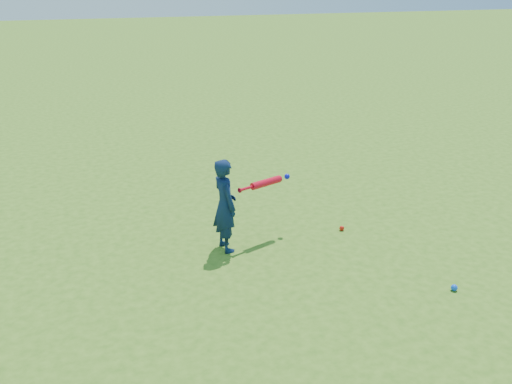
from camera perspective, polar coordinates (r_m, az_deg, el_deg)
ground at (r=6.90m, az=-8.34°, el=-7.60°), size 80.00×80.00×0.00m
child at (r=7.05m, az=-3.12°, el=-1.33°), size 0.35×0.47×1.20m
ground_ball_red at (r=7.85m, az=8.58°, el=-3.60°), size 0.07×0.07×0.07m
ground_ball_blue at (r=6.74m, az=19.21°, el=-9.02°), size 0.07×0.07×0.07m
bat_swing at (r=7.34m, az=1.20°, el=1.00°), size 0.80×0.37×0.10m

